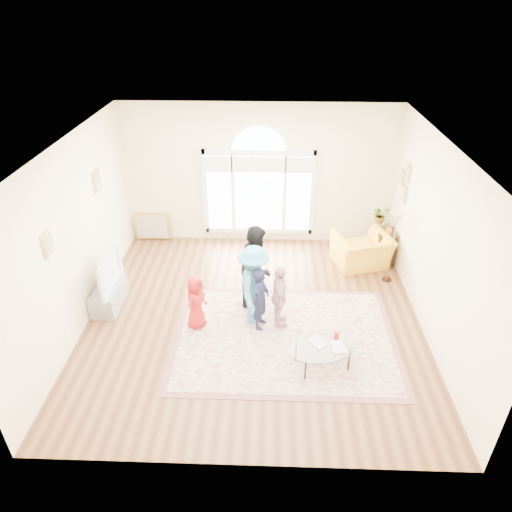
{
  "coord_description": "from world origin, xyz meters",
  "views": [
    {
      "loc": [
        0.27,
        -6.6,
        5.27
      ],
      "look_at": [
        0.03,
        0.3,
        1.13
      ],
      "focal_mm": 32.0,
      "sensor_mm": 36.0,
      "label": 1
    }
  ],
  "objects_px": {
    "coffee_table": "(323,347)",
    "armchair": "(361,251)",
    "television": "(105,271)",
    "tv_console": "(109,295)",
    "area_rug": "(285,337)"
  },
  "relations": [
    {
      "from": "area_rug",
      "to": "tv_console",
      "type": "bearing_deg",
      "value": 165.61
    },
    {
      "from": "area_rug",
      "to": "armchair",
      "type": "bearing_deg",
      "value": 55.5
    },
    {
      "from": "area_rug",
      "to": "armchair",
      "type": "height_order",
      "value": "armchair"
    },
    {
      "from": "tv_console",
      "to": "coffee_table",
      "type": "xyz_separation_m",
      "value": [
        3.88,
        -1.5,
        0.19
      ]
    },
    {
      "from": "television",
      "to": "coffee_table",
      "type": "height_order",
      "value": "television"
    },
    {
      "from": "coffee_table",
      "to": "television",
      "type": "bearing_deg",
      "value": 140.62
    },
    {
      "from": "television",
      "to": "tv_console",
      "type": "bearing_deg",
      "value": 180.0
    },
    {
      "from": "tv_console",
      "to": "armchair",
      "type": "height_order",
      "value": "armchair"
    },
    {
      "from": "coffee_table",
      "to": "armchair",
      "type": "relative_size",
      "value": 1.18
    },
    {
      "from": "tv_console",
      "to": "armchair",
      "type": "xyz_separation_m",
      "value": [
        4.98,
        1.59,
        0.15
      ]
    },
    {
      "from": "coffee_table",
      "to": "armchair",
      "type": "bearing_deg",
      "value": 52.16
    },
    {
      "from": "area_rug",
      "to": "tv_console",
      "type": "relative_size",
      "value": 3.6
    },
    {
      "from": "tv_console",
      "to": "coffee_table",
      "type": "bearing_deg",
      "value": -21.13
    },
    {
      "from": "tv_console",
      "to": "coffee_table",
      "type": "height_order",
      "value": "coffee_table"
    },
    {
      "from": "area_rug",
      "to": "coffee_table",
      "type": "xyz_separation_m",
      "value": [
        0.57,
        -0.65,
        0.39
      ]
    }
  ]
}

